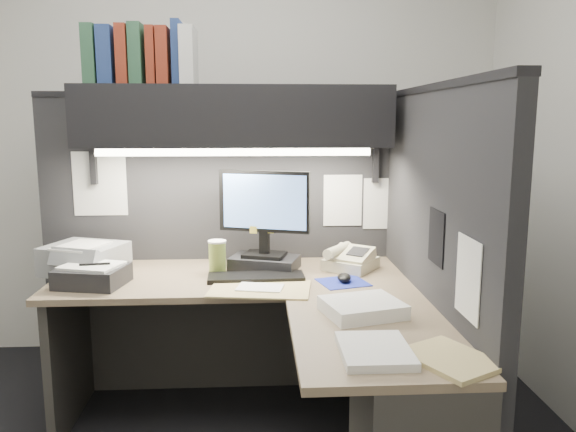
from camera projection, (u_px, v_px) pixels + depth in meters
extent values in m
cube|color=silver|center=(220.00, 141.00, 3.57)|extent=(3.50, 0.04, 2.70)
cube|color=silver|center=(49.00, 241.00, 0.61)|extent=(3.50, 0.04, 2.70)
cube|color=black|center=(221.00, 245.00, 3.10)|extent=(1.90, 0.06, 1.60)
cube|color=black|center=(432.00, 281.00, 2.42)|extent=(0.06, 1.50, 1.60)
cube|color=#7C684F|center=(231.00, 278.00, 2.75)|extent=(1.70, 0.68, 0.03)
cube|color=#7C684F|center=(374.00, 335.00, 2.03)|extent=(0.60, 0.85, 0.03)
cube|color=#322F2C|center=(234.00, 327.00, 3.11)|extent=(1.61, 0.02, 0.70)
cube|color=#322F2C|center=(70.00, 352.00, 2.77)|extent=(0.04, 0.61, 0.70)
cube|color=black|center=(235.00, 117.00, 2.81)|extent=(1.55, 0.34, 0.30)
cylinder|color=white|center=(234.00, 152.00, 2.70)|extent=(1.32, 0.04, 0.04)
cube|color=black|center=(265.00, 263.00, 2.87)|extent=(0.38, 0.30, 0.07)
cube|color=black|center=(264.00, 242.00, 2.85)|extent=(0.06, 0.05, 0.11)
cube|color=black|center=(264.00, 201.00, 2.81)|extent=(0.45, 0.18, 0.31)
cube|color=#608BD3|center=(264.00, 202.00, 2.79)|extent=(0.41, 0.14, 0.27)
cube|color=black|center=(256.00, 277.00, 2.68)|extent=(0.46, 0.17, 0.02)
cube|color=#1C289A|center=(343.00, 282.00, 2.63)|extent=(0.26, 0.24, 0.00)
ellipsoid|color=black|center=(344.00, 277.00, 2.63)|extent=(0.08, 0.11, 0.04)
cube|color=beige|center=(351.00, 260.00, 2.87)|extent=(0.32, 0.32, 0.09)
cylinder|color=#AFB347|center=(217.00, 258.00, 2.77)|extent=(0.11, 0.11, 0.16)
cube|color=gray|center=(85.00, 259.00, 2.80)|extent=(0.43, 0.40, 0.14)
cube|color=black|center=(92.00, 276.00, 2.58)|extent=(0.33, 0.29, 0.09)
cube|color=tan|center=(260.00, 289.00, 2.52)|extent=(0.48, 0.35, 0.01)
cube|color=white|center=(363.00, 308.00, 2.19)|extent=(0.34, 0.31, 0.06)
cube|color=white|center=(375.00, 351.00, 1.82)|extent=(0.23, 0.28, 0.03)
cube|color=tan|center=(451.00, 359.00, 1.77)|extent=(0.33, 0.35, 0.02)
cube|color=#254B33|center=(93.00, 56.00, 2.70)|extent=(0.06, 0.22, 0.28)
cube|color=navy|center=(109.00, 57.00, 2.71)|extent=(0.07, 0.22, 0.27)
cube|color=maroon|center=(125.00, 56.00, 2.72)|extent=(0.05, 0.22, 0.28)
cube|color=#254B33|center=(139.00, 55.00, 2.73)|extent=(0.06, 0.22, 0.29)
cube|color=maroon|center=(154.00, 57.00, 2.74)|extent=(0.04, 0.22, 0.27)
cube|color=maroon|center=(165.00, 57.00, 2.74)|extent=(0.06, 0.22, 0.27)
cube|color=navy|center=(179.00, 54.00, 2.75)|extent=(0.04, 0.22, 0.30)
cube|color=silver|center=(189.00, 57.00, 2.73)|extent=(0.07, 0.22, 0.27)
cube|color=white|center=(343.00, 200.00, 3.06)|extent=(0.21, 0.00, 0.28)
cube|color=white|center=(382.00, 204.00, 3.08)|extent=(0.21, 0.00, 0.28)
cube|color=white|center=(100.00, 184.00, 2.97)|extent=(0.28, 0.00, 0.34)
cube|color=black|center=(436.00, 237.00, 2.24)|extent=(0.00, 0.18, 0.22)
cube|color=white|center=(468.00, 278.00, 1.91)|extent=(0.00, 0.21, 0.28)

